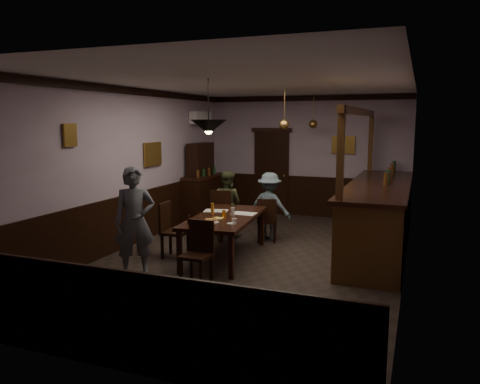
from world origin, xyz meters
The scene contains 31 objects.
room centered at (0.00, 0.00, 1.50)m, with size 5.01×8.01×3.01m.
dining_table centered at (-0.44, -0.20, 0.69)m, with size 1.20×2.28×0.75m.
chair_far_left centered at (-1.01, 1.02, 0.55)m, with size 0.46×0.46×1.01m.
chair_far_right centered at (-0.10, 1.12, 0.48)m, with size 0.46×0.46×0.88m.
chair_near centered at (-0.31, -1.51, 0.51)m, with size 0.41×0.41×0.93m.
chair_side centered at (-1.35, -0.48, 0.53)m, with size 0.46×0.46×0.97m.
person_standing centered at (-1.37, -1.54, 0.85)m, with size 0.62×0.40×1.69m, color #595C66.
person_seated_left centered at (-1.04, 1.30, 0.68)m, with size 0.66×0.52×1.36m, color #3F462A.
person_seated_right centered at (-0.14, 1.39, 0.68)m, with size 0.87×0.50×1.35m, color slate.
newspaper_left centered at (-0.77, 0.16, 0.75)m, with size 0.42×0.30×0.01m, color silver.
newspaper_right centered at (-0.21, 0.10, 0.75)m, with size 0.42×0.30×0.01m, color silver.
napkin centered at (-0.47, -0.41, 0.75)m, with size 0.15×0.15×0.00m, color #EFDF58.
saucer centered at (-0.10, -0.75, 0.76)m, with size 0.15×0.15×0.01m, color white.
coffee_cup centered at (-0.06, -0.72, 0.80)m, with size 0.08×0.08×0.07m, color white.
pastry_plate centered at (-0.42, -0.77, 0.76)m, with size 0.22×0.22×0.01m, color white.
pastry_ring_a centered at (-0.50, -0.74, 0.79)m, with size 0.13×0.13×0.04m, color #C68C47.
pastry_ring_b centered at (-0.43, -0.68, 0.79)m, with size 0.13×0.13×0.04m, color #C68C47.
soda_can centered at (-0.42, -0.30, 0.81)m, with size 0.07×0.07×0.12m, color orange.
beer_glass centered at (-0.70, -0.15, 0.85)m, with size 0.06×0.06×0.20m, color #BF721E.
water_glass centered at (-0.32, -0.15, 0.82)m, with size 0.06×0.06×0.15m, color silver.
pepper_mill centered at (-0.75, -0.96, 0.82)m, with size 0.04×0.04×0.14m, color black.
sideboard centered at (-2.21, 2.59, 0.74)m, with size 0.50×1.40×1.86m.
bar_counter centered at (1.99, 1.41, 0.65)m, with size 1.08×4.64×2.60m.
door_back centered at (-0.90, 3.95, 1.05)m, with size 0.90×0.06×2.10m, color black.
ac_unit centered at (-2.38, 2.90, 2.45)m, with size 0.20×0.85×0.30m.
picture_left_small centered at (-2.46, -1.60, 2.15)m, with size 0.04×0.28×0.36m.
picture_left_large centered at (-2.46, 0.80, 1.70)m, with size 0.04×0.62×0.48m.
picture_back centered at (0.90, 3.96, 1.80)m, with size 0.55×0.04×0.42m.
pendant_iron centered at (-0.37, -0.99, 2.28)m, with size 0.56×0.56×0.83m.
pendant_brass_mid centered at (0.10, 1.55, 2.30)m, with size 0.20×0.20×0.81m.
pendant_brass_far centered at (0.30, 3.30, 2.30)m, with size 0.20×0.20×0.81m.
Camera 1 is at (2.64, -7.47, 2.36)m, focal length 35.00 mm.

